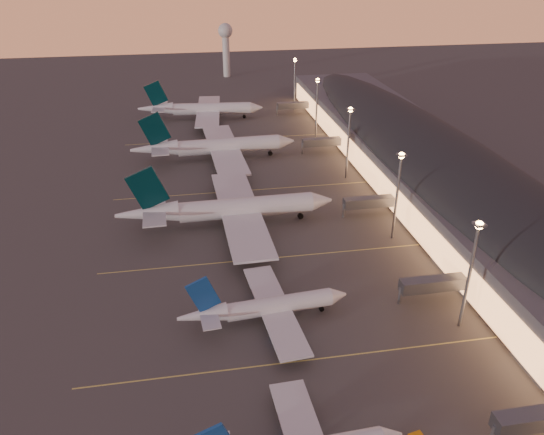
# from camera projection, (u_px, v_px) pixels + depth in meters

# --- Properties ---
(ground) EXTENTS (700.00, 700.00, 0.00)m
(ground) POSITION_uv_depth(u_px,v_px,m) (299.00, 344.00, 111.00)
(ground) COLOR #3B3937
(airliner_narrow_north) EXTENTS (38.43, 34.44, 13.72)m
(airliner_narrow_north) POSITION_uv_depth(u_px,v_px,m) (265.00, 307.00, 116.54)
(airliner_narrow_north) COLOR silver
(airliner_narrow_north) RESTS_ON ground
(airliner_wide_near) EXTENTS (64.05, 58.19, 20.54)m
(airliner_wide_near) POSITION_uv_depth(u_px,v_px,m) (228.00, 209.00, 156.17)
(airliner_wide_near) COLOR silver
(airliner_wide_near) RESTS_ON ground
(airliner_wide_mid) EXTENTS (63.47, 57.76, 20.33)m
(airliner_wide_mid) POSITION_uv_depth(u_px,v_px,m) (215.00, 147.00, 205.13)
(airliner_wide_mid) COLOR silver
(airliner_wide_mid) RESTS_ON ground
(airliner_wide_far) EXTENTS (59.45, 54.38, 19.01)m
(airliner_wide_far) POSITION_uv_depth(u_px,v_px,m) (201.00, 109.00, 253.79)
(airliner_wide_far) COLOR silver
(airliner_wide_far) RESTS_ON ground
(terminal_building) EXTENTS (56.35, 255.00, 17.46)m
(terminal_building) POSITION_uv_depth(u_px,v_px,m) (431.00, 163.00, 179.99)
(terminal_building) COLOR #4F4F54
(terminal_building) RESTS_ON ground
(light_masts) EXTENTS (2.20, 217.20, 25.90)m
(light_masts) POSITION_uv_depth(u_px,v_px,m) (368.00, 150.00, 165.50)
(light_masts) COLOR gray
(light_masts) RESTS_ON ground
(radar_tower) EXTENTS (9.00, 9.00, 32.50)m
(radar_tower) POSITION_uv_depth(u_px,v_px,m) (226.00, 41.00, 330.59)
(radar_tower) COLOR silver
(radar_tower) RESTS_ON ground
(lane_markings) EXTENTS (90.00, 180.36, 0.00)m
(lane_markings) POSITION_uv_depth(u_px,v_px,m) (268.00, 249.00, 146.08)
(lane_markings) COLOR #D8C659
(lane_markings) RESTS_ON ground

